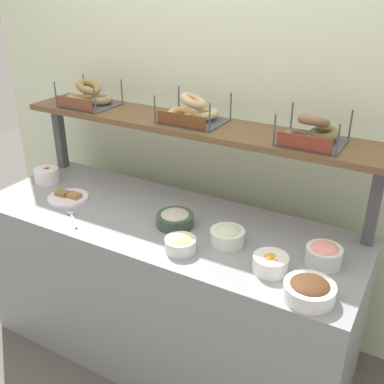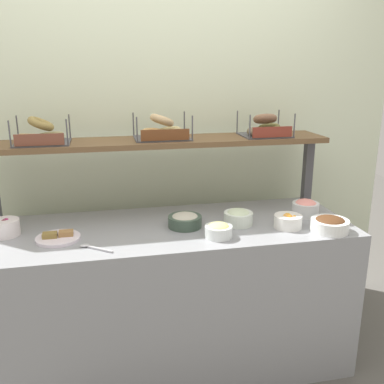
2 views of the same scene
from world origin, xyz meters
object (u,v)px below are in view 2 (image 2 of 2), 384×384
(bowl_scallion_spread, at_px, (238,217))
(serving_spoon_near_plate, at_px, (92,247))
(bowl_beet_salad, at_px, (5,227))
(serving_plate_white, at_px, (58,237))
(bowl_chocolate_spread, at_px, (330,224))
(bagel_basket_everything, at_px, (41,135))
(bagel_basket_plain, at_px, (162,130))
(bowl_lox_spread, at_px, (305,208))
(bowl_tuna_salad, at_px, (185,220))
(bagel_basket_poppy, at_px, (265,128))
(bowl_fruit_salad, at_px, (288,221))
(bowl_egg_salad, at_px, (219,230))

(bowl_scallion_spread, height_order, serving_spoon_near_plate, bowl_scallion_spread)
(bowl_beet_salad, relative_size, serving_plate_white, 0.64)
(bowl_chocolate_spread, xyz_separation_m, bagel_basket_everything, (-1.45, 0.50, 0.44))
(serving_plate_white, height_order, bagel_basket_plain, bagel_basket_plain)
(bowl_lox_spread, xyz_separation_m, bowl_beet_salad, (-1.63, 0.04, -0.00))
(bagel_basket_everything, relative_size, bagel_basket_plain, 0.92)
(bagel_basket_everything, bearing_deg, bowl_tuna_salad, -20.96)
(bowl_tuna_salad, relative_size, bowl_beet_salad, 1.29)
(bowl_scallion_spread, bearing_deg, bowl_chocolate_spread, -24.55)
(bowl_beet_salad, distance_m, bagel_basket_everything, 0.52)
(serving_spoon_near_plate, height_order, bagel_basket_poppy, bagel_basket_poppy)
(bowl_beet_salad, distance_m, bagel_basket_plain, 0.98)
(bowl_fruit_salad, distance_m, bowl_scallion_spread, 0.26)
(bowl_fruit_salad, relative_size, bagel_basket_poppy, 0.52)
(bagel_basket_plain, bearing_deg, serving_plate_white, -149.39)
(bagel_basket_everything, bearing_deg, bagel_basket_plain, 1.99)
(bowl_lox_spread, distance_m, bowl_beet_salad, 1.63)
(bowl_scallion_spread, relative_size, bagel_basket_poppy, 0.55)
(bagel_basket_everything, bearing_deg, bowl_egg_salad, -27.98)
(bowl_beet_salad, distance_m, bowl_scallion_spread, 1.21)
(bagel_basket_everything, bearing_deg, bagel_basket_poppy, 0.02)
(bowl_beet_salad, relative_size, bagel_basket_poppy, 0.49)
(bowl_egg_salad, height_order, bowl_lox_spread, bowl_lox_spread)
(bowl_tuna_salad, height_order, bagel_basket_everything, bagel_basket_everything)
(bowl_lox_spread, bearing_deg, bagel_basket_plain, 160.90)
(bagel_basket_everything, bearing_deg, bowl_scallion_spread, -16.61)
(bowl_beet_salad, xyz_separation_m, bowl_chocolate_spread, (1.64, -0.29, -0.00))
(bowl_tuna_salad, bearing_deg, bowl_fruit_salad, -13.47)
(bowl_fruit_salad, distance_m, bowl_tuna_salad, 0.55)
(bowl_chocolate_spread, xyz_separation_m, bagel_basket_poppy, (-0.19, 0.50, 0.44))
(bowl_beet_salad, relative_size, bagel_basket_everything, 0.49)
(bowl_beet_salad, height_order, bowl_chocolate_spread, bowl_beet_salad)
(bowl_tuna_salad, xyz_separation_m, bagel_basket_plain, (-0.07, 0.30, 0.44))
(bowl_egg_salad, bearing_deg, bowl_scallion_spread, 45.17)
(serving_plate_white, bearing_deg, bagel_basket_poppy, 15.07)
(bowl_chocolate_spread, height_order, bagel_basket_plain, bagel_basket_plain)
(bowl_egg_salad, relative_size, bowl_beet_salad, 0.99)
(serving_plate_white, distance_m, bagel_basket_plain, 0.82)
(bowl_lox_spread, distance_m, serving_spoon_near_plate, 1.22)
(bowl_beet_salad, bearing_deg, bowl_fruit_salad, -7.66)
(bowl_chocolate_spread, distance_m, bagel_basket_everything, 1.59)
(bowl_fruit_salad, relative_size, bowl_tuna_salad, 0.82)
(bagel_basket_everything, bearing_deg, serving_plate_white, -77.36)
(bowl_fruit_salad, xyz_separation_m, bowl_scallion_spread, (-0.24, 0.10, 0.00))
(bowl_lox_spread, xyz_separation_m, bowl_scallion_spread, (-0.42, -0.05, -0.01))
(bowl_chocolate_spread, distance_m, bowl_scallion_spread, 0.48)
(bowl_scallion_spread, bearing_deg, serving_spoon_near_plate, -168.07)
(bowl_beet_salad, xyz_separation_m, serving_plate_white, (0.26, -0.11, -0.03))
(bowl_beet_salad, height_order, serving_spoon_near_plate, bowl_beet_salad)
(bowl_fruit_salad, relative_size, bowl_chocolate_spread, 0.75)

